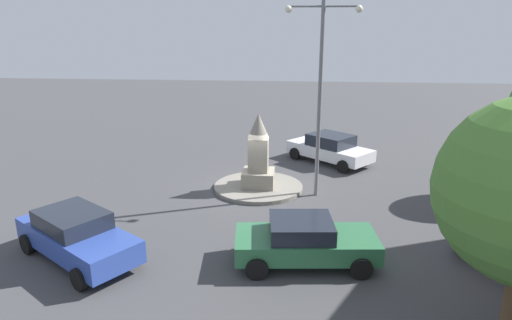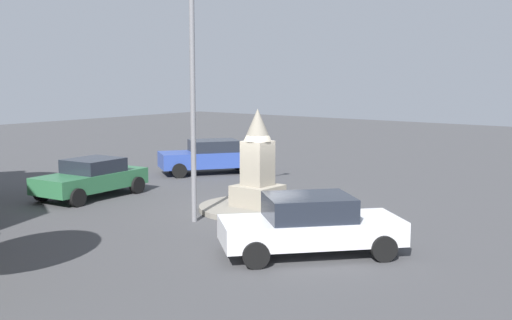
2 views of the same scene
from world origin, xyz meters
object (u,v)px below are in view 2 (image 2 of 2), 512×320
(car_white_passing, at_px, (310,224))
(car_blue_parked_left, at_px, (211,156))
(streetlamp, at_px, (192,62))
(monument, at_px, (258,165))
(car_green_approaching, at_px, (91,177))

(car_white_passing, distance_m, car_blue_parked_left, 13.68)
(car_white_passing, bearing_deg, streetlamp, -100.28)
(monument, bearing_deg, car_blue_parked_left, -127.12)
(car_white_passing, bearing_deg, car_green_approaching, -97.75)
(streetlamp, xyz_separation_m, car_green_approaching, (-0.55, -5.67, -4.10))
(streetlamp, height_order, car_white_passing, streetlamp)
(car_blue_parked_left, bearing_deg, monument, 52.88)
(monument, height_order, car_blue_parked_left, monument)
(monument, distance_m, car_white_passing, 5.50)
(monument, xyz_separation_m, streetlamp, (2.49, -0.51, 3.33))
(monument, height_order, car_white_passing, monument)
(streetlamp, relative_size, car_blue_parked_left, 1.74)
(streetlamp, distance_m, car_blue_parked_left, 10.42)
(monument, xyz_separation_m, car_blue_parked_left, (-4.97, -6.56, -0.71))
(streetlamp, xyz_separation_m, car_white_passing, (0.87, 4.80, -4.06))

